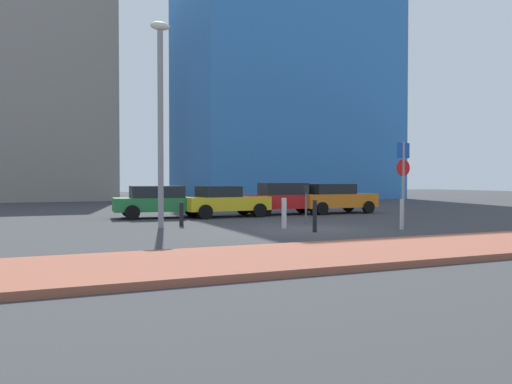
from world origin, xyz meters
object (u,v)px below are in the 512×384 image
parking_meter (306,199)px  street_lamp (160,108)px  parked_car_red (284,198)px  traffic_bollard_mid (181,214)px  traffic_bollard_near (315,216)px  traffic_bollard_edge (402,214)px  traffic_bollard_far (284,213)px  parked_car_orange (334,198)px  parked_car_green (163,201)px  parking_sign_post (403,174)px  parked_car_yellow (224,201)px

parking_meter → street_lamp: size_ratio=0.21×
parked_car_red → traffic_bollard_mid: bearing=-145.7°
traffic_bollard_near → traffic_bollard_edge: size_ratio=1.01×
parked_car_red → traffic_bollard_far: bearing=-116.0°
traffic_bollard_mid → traffic_bollard_edge: size_ratio=0.84×
parked_car_orange → parked_car_green: bearing=177.6°
traffic_bollard_mid → traffic_bollard_far: size_ratio=0.82×
street_lamp → traffic_bollard_edge: street_lamp is taller
traffic_bollard_near → traffic_bollard_mid: bearing=132.2°
traffic_bollard_far → traffic_bollard_edge: traffic_bollard_far is taller
parked_car_red → traffic_bollard_mid: parked_car_red is taller
parking_sign_post → parking_meter: (-2.75, 2.28, -0.97)m
traffic_bollard_edge → parking_meter: bearing=125.1°
traffic_bollard_mid → traffic_bollard_far: 3.85m
parking_meter → parked_car_yellow: bearing=107.8°
parked_car_red → parked_car_orange: bearing=-5.8°
parked_car_orange → street_lamp: (-9.92, -4.44, 3.47)m
parked_car_red → parking_sign_post: bearing=-82.5°
parked_car_orange → traffic_bollard_mid: size_ratio=4.78×
traffic_bollard_mid → traffic_bollard_far: bearing=-36.6°
parked_car_yellow → parking_sign_post: size_ratio=1.30×
parked_car_red → parking_meter: parked_car_red is taller
parking_sign_post → traffic_bollard_near: (-3.88, -0.38, -1.42)m
street_lamp → parking_meter: bearing=-7.8°
parked_car_green → parking_sign_post: size_ratio=1.52×
parking_meter → traffic_bollard_edge: parking_meter is taller
parked_car_yellow → traffic_bollard_far: parked_car_yellow is taller
parked_car_orange → parking_sign_post: size_ratio=1.37×
parked_car_orange → traffic_bollard_edge: 8.53m
parked_car_red → parked_car_orange: 2.77m
parked_car_red → traffic_bollard_edge: 8.49m
parked_car_green → parking_meter: bearing=-52.3°
parked_car_red → traffic_bollard_far: 7.36m
parked_car_orange → traffic_bollard_far: 8.71m
parked_car_green → traffic_bollard_near: size_ratio=4.47×
parking_sign_post → traffic_bollard_mid: size_ratio=3.50×
parked_car_yellow → parking_sign_post: parking_sign_post is taller
parked_car_green → traffic_bollard_far: bearing=-67.3°
parked_car_green → parking_meter: (4.29, -5.56, 0.21)m
parking_meter → traffic_bollard_near: size_ratio=1.43×
traffic_bollard_far → parked_car_orange: bearing=46.6°
street_lamp → traffic_bollard_near: bearing=-38.3°
parked_car_yellow → traffic_bollard_mid: (-2.99, -3.80, -0.29)m
traffic_bollard_mid → parked_car_orange: bearing=24.0°
traffic_bollard_near → traffic_bollard_far: 1.56m
parking_sign_post → traffic_bollard_mid: (-7.34, 3.44, -1.50)m
parked_car_red → traffic_bollard_mid: size_ratio=4.58×
traffic_bollard_far → parked_car_green: bearing=112.7°
parked_car_green → parking_sign_post: parking_sign_post is taller
parked_car_green → parked_car_orange: 8.78m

